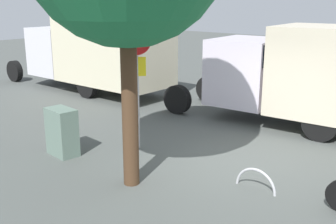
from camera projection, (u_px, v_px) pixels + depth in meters
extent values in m
plane|color=#4A4E4B|center=(234.00, 163.00, 9.05)|extent=(60.00, 60.00, 0.00)
cylinder|color=black|center=(320.00, 124.00, 10.34)|extent=(0.92, 0.31, 0.90)
cylinder|color=black|center=(209.00, 89.00, 14.31)|extent=(0.92, 0.31, 0.90)
cylinder|color=black|center=(177.00, 99.00, 12.83)|extent=(0.92, 0.31, 0.90)
cube|color=silver|center=(246.00, 71.00, 12.27)|extent=(1.94, 2.22, 1.90)
cube|color=black|center=(247.00, 51.00, 12.11)|extent=(1.95, 2.06, 0.60)
cylinder|color=black|center=(125.00, 78.00, 16.30)|extent=(0.90, 0.26, 0.90)
cylinder|color=black|center=(87.00, 85.00, 14.89)|extent=(0.90, 0.26, 0.90)
cylinder|color=black|center=(52.00, 66.00, 19.27)|extent=(0.90, 0.26, 0.90)
cylinder|color=black|center=(15.00, 71.00, 17.86)|extent=(0.90, 0.26, 0.90)
cube|color=beige|center=(113.00, 50.00, 15.03)|extent=(4.35, 2.24, 2.41)
cube|color=silver|center=(60.00, 51.00, 17.04)|extent=(1.82, 2.12, 1.90)
cube|color=black|center=(59.00, 36.00, 16.88)|extent=(1.84, 1.96, 0.60)
cylinder|color=#9E9EA3|center=(137.00, 91.00, 9.58)|extent=(0.08, 0.08, 2.81)
cylinder|color=red|center=(136.00, 38.00, 9.24)|extent=(0.71, 0.32, 0.76)
cube|color=yellow|center=(136.00, 67.00, 9.41)|extent=(0.33, 0.33, 0.44)
cylinder|color=#47301E|center=(130.00, 105.00, 7.62)|extent=(0.30, 0.30, 3.16)
cube|color=slate|center=(62.00, 132.00, 9.39)|extent=(0.78, 0.52, 1.09)
torus|color=#B7B7BC|center=(255.00, 189.00, 7.78)|extent=(0.85, 0.07, 0.85)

